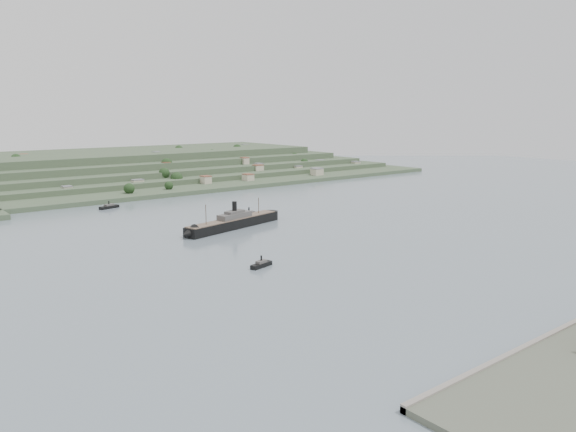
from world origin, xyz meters
TOP-DOWN VIEW (x-y plane):
  - ground at (0.00, 0.00)m, footprint 1400.00×1400.00m
  - far_peninsula at (27.91, 393.10)m, footprint 760.00×309.00m
  - steamship at (-16.64, 77.85)m, footprint 89.42×30.47m
  - tugboat at (-56.08, -11.54)m, footprint 14.08×7.00m
  - ferry_west at (-50.43, 207.65)m, footprint 17.35×8.89m
  - ferry_east at (17.28, 105.36)m, footprint 19.71×5.69m

SIDE VIEW (x-z plane):
  - ground at x=0.00m, z-range 0.00..0.00m
  - tugboat at x=-56.08m, z-range -1.57..4.55m
  - ferry_west at x=-50.43m, z-range -1.62..4.64m
  - ferry_east at x=17.28m, z-range -1.91..5.46m
  - steamship at x=-16.64m, z-range -6.86..14.89m
  - far_peninsula at x=27.91m, z-range -3.12..26.88m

